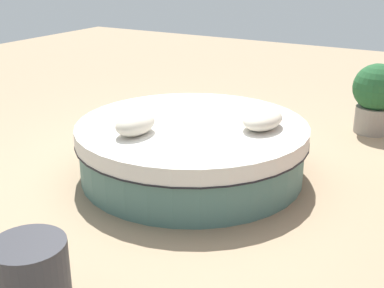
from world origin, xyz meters
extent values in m
plane|color=#9E8466|center=(0.00, 0.00, 0.00)|extent=(16.00, 16.00, 0.00)
cylinder|color=#4C726B|center=(0.00, 0.00, 0.19)|extent=(2.17, 2.17, 0.38)
cylinder|color=black|center=(0.00, 0.00, 0.38)|extent=(2.25, 2.25, 0.02)
cylinder|color=silver|center=(0.00, 0.00, 0.46)|extent=(2.24, 2.24, 0.15)
ellipsoid|color=beige|center=(-0.53, 0.28, 0.64)|extent=(0.45, 0.29, 0.20)
ellipsoid|color=beige|center=(0.20, -0.64, 0.63)|extent=(0.51, 0.34, 0.18)
cylinder|color=gray|center=(2.22, -1.27, 0.16)|extent=(0.44, 0.44, 0.32)
sphere|color=#23562D|center=(2.22, -1.27, 0.57)|extent=(0.57, 0.57, 0.57)
cylinder|color=#333338|center=(-2.22, -0.16, 0.22)|extent=(0.47, 0.47, 0.45)
camera|label=1|loc=(-3.96, -2.32, 2.06)|focal=46.97mm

